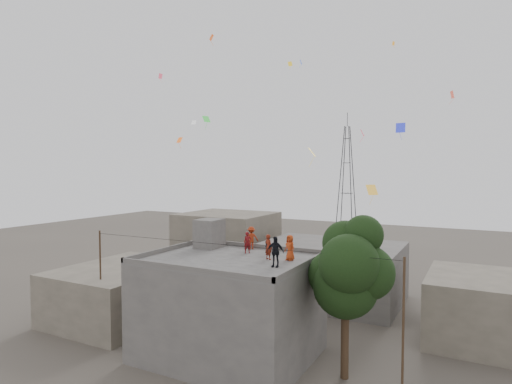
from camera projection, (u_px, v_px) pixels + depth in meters
ground at (229, 355)px, 26.68m from camera, size 140.00×140.00×0.00m
main_building at (229, 307)px, 26.53m from camera, size 10.00×8.00×6.10m
parapet at (229, 256)px, 26.36m from camera, size 10.00×8.00×0.30m
stair_head_box at (209, 233)px, 30.10m from camera, size 1.60×1.80×2.00m
neighbor_west at (123, 292)px, 33.48m from camera, size 8.00×10.00×4.00m
neighbor_north at (330, 272)px, 37.99m from camera, size 12.00×9.00×5.00m
neighbor_northwest at (227, 246)px, 45.29m from camera, size 9.00×8.00×7.00m
neighbor_east at (483, 309)px, 28.87m from camera, size 7.00×8.00×4.40m
tree at (349, 270)px, 23.46m from camera, size 4.90×4.60×9.10m
utility_line at (225, 302)px, 25.15m from camera, size 20.12×0.62×7.40m
transmission_tower at (347, 187)px, 63.40m from camera, size 2.97×2.97×20.01m
person_red_adult at (268, 247)px, 26.08m from camera, size 0.66×0.56×1.55m
person_orange_child at (290, 248)px, 25.84m from camera, size 0.89×0.76×1.55m
person_dark_child at (268, 245)px, 27.75m from camera, size 0.70×0.71×1.15m
person_dark_adult at (275, 252)px, 24.06m from camera, size 1.05×0.53×1.73m
person_orange_adult at (251, 238)px, 29.45m from camera, size 1.14×1.11×1.56m
person_red_child at (248, 243)px, 28.03m from camera, size 0.59×0.60×1.40m
kites at (298, 114)px, 29.49m from camera, size 22.23×17.78×12.22m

